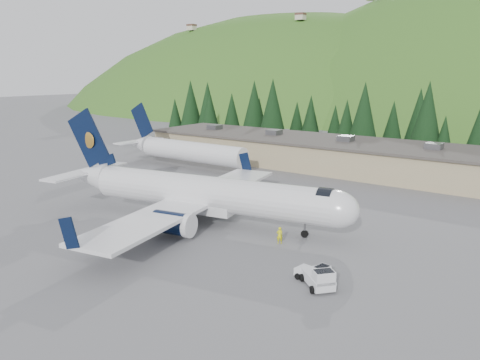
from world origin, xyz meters
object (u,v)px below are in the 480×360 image
terminal_building (320,152)px  baggage_tug_a (315,273)px  ramp_worker (280,235)px  baggage_tug_b (319,278)px  second_airliner (181,150)px  airliner (201,194)px

terminal_building → baggage_tug_a: bearing=-63.8°
ramp_worker → baggage_tug_b: bearing=97.9°
second_airliner → baggage_tug_b: 52.24m
baggage_tug_a → ramp_worker: (-6.98, 5.79, 0.21)m
second_airliner → airliner: bearing=-43.0°
second_airliner → terminal_building: size_ratio=0.39×
baggage_tug_a → terminal_building: size_ratio=0.04×
second_airliner → terminal_building: second_airliner is taller
baggage_tug_a → terminal_building: 49.98m
airliner → baggage_tug_b: size_ratio=10.23×
second_airliner → baggage_tug_a: bearing=-34.4°
airliner → terminal_building: size_ratio=0.54×
baggage_tug_b → ramp_worker: 10.36m
airliner → terminal_building: (-3.91, 38.21, -0.76)m
airliner → baggage_tug_a: size_ratio=12.53×
airliner → baggage_tug_a: 19.51m
airliner → second_airliner: (-23.83, 22.21, -0.06)m
second_airliner → baggage_tug_b: (42.87, -29.74, -2.50)m
airliner → baggage_tug_b: 20.64m
second_airliner → baggage_tug_a: size_ratio=9.04×
baggage_tug_b → baggage_tug_a: bearing=173.7°
ramp_worker → terminal_building: bearing=-110.4°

